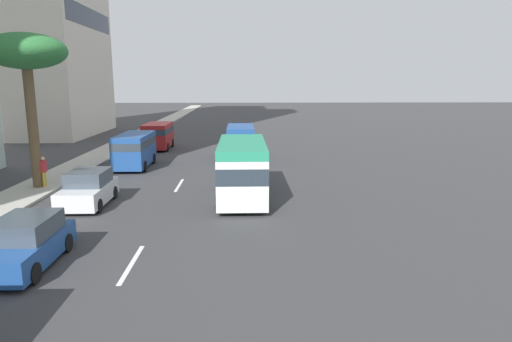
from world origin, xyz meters
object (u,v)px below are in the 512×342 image
Objects in this scene: van_third at (241,140)px; car_fourth at (25,244)px; pedestrian_mid_block at (44,170)px; van_lead at (158,134)px; palm_tree at (26,55)px; car_sixth at (88,189)px; van_seventh at (135,148)px; minibus_second at (242,168)px.

van_third is 22.00m from car_fourth.
van_lead is at bearing -4.07° from pedestrian_mid_block.
pedestrian_mid_block is 0.20× the size of palm_tree.
palm_tree is at bearing -130.95° from car_sixth.
van_third is at bearing 55.61° from van_lead.
palm_tree reaches higher than van_seventh.
pedestrian_mid_block is at bearing 77.43° from minibus_second.
van_seventh is (-8.80, -0.01, 0.03)m from van_lead.
pedestrian_mid_block is 6.13m from palm_tree.
minibus_second reaches higher than van_lead.
palm_tree is at bearing 132.42° from van_third.
car_fourth is 0.79× the size of van_seventh.
van_seventh is at bearing -19.82° from pedestrian_mid_block.
minibus_second is 1.65× the size of car_sixth.
car_fourth is 17.11m from van_seventh.
van_lead is 2.78× the size of pedestrian_mid_block.
van_third is at bearing -47.58° from palm_tree.
car_sixth is at bearing -124.87° from pedestrian_mid_block.
van_third reaches higher than van_lead.
van_seventh is at bearing -31.06° from palm_tree.
palm_tree reaches higher than car_sixth.
van_third is 3.06× the size of pedestrian_mid_block.
minibus_second is 12.62m from van_third.
van_third is 0.99× the size of van_seventh.
van_seventh is at bearing -178.48° from car_fourth.
van_seventh is (-3.79, 7.30, -0.09)m from van_third.
car_sixth is at bearing 151.82° from van_third.
van_third is (12.62, 0.10, -0.18)m from minibus_second.
van_third is 1.27× the size of car_sixth.
van_third is 1.25× the size of car_fourth.
palm_tree reaches higher than pedestrian_mid_block.
van_seventh is at bearing 0.04° from van_lead.
minibus_second is at bearing 22.80° from van_lead.
pedestrian_mid_block is at bearing -159.71° from car_fourth.
palm_tree reaches higher than van_lead.
minibus_second is (-17.62, -7.41, 0.30)m from van_lead.
van_lead is at bearing 22.80° from minibus_second.
minibus_second is at bearing -93.68° from pedestrian_mid_block.
minibus_second is 12.80m from palm_tree.
pedestrian_mid_block is at bearing -88.26° from palm_tree.
minibus_second is at bearing 139.96° from car_fourth.
van_seventh is 3.09× the size of pedestrian_mid_block.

